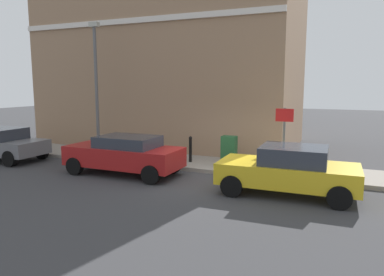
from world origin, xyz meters
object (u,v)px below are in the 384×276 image
at_px(car_yellow, 289,170).
at_px(bollard_near_cabinet, 190,148).
at_px(car_grey, 1,143).
at_px(street_sign, 284,131).
at_px(lamppost, 96,83).
at_px(utility_cabinet, 229,152).
at_px(car_red, 125,154).
at_px(bollard_far_kerb, 139,148).

relative_size(car_yellow, bollard_near_cabinet, 3.86).
distance_m(car_grey, street_sign, 11.83).
height_order(car_yellow, lamppost, lamppost).
distance_m(car_yellow, street_sign, 2.09).
relative_size(car_grey, street_sign, 1.74).
distance_m(utility_cabinet, street_sign, 2.37).
height_order(bollard_near_cabinet, lamppost, lamppost).
bearing_deg(street_sign, car_red, 107.12).
xyz_separation_m(bollard_near_cabinet, street_sign, (-0.60, -3.73, 0.96)).
xyz_separation_m(car_yellow, street_sign, (1.82, 0.45, 0.91)).
height_order(bollard_near_cabinet, bollard_far_kerb, same).
bearing_deg(utility_cabinet, bollard_far_kerb, 100.10).
height_order(car_red, bollard_far_kerb, car_red).
relative_size(car_yellow, street_sign, 1.74).
bearing_deg(bollard_near_cabinet, car_red, 144.26).
height_order(utility_cabinet, street_sign, street_sign).
xyz_separation_m(car_grey, street_sign, (1.58, -11.68, 0.94)).
relative_size(car_red, bollard_far_kerb, 4.09).
height_order(car_grey, bollard_far_kerb, car_grey).
bearing_deg(car_yellow, bollard_far_kerb, -16.30).
height_order(car_yellow, utility_cabinet, car_yellow).
bearing_deg(car_grey, bollard_near_cabinet, -164.41).
distance_m(car_yellow, bollard_near_cabinet, 4.83).
relative_size(utility_cabinet, street_sign, 0.50).
xyz_separation_m(car_yellow, bollard_far_kerb, (1.68, 6.13, -0.04)).
xyz_separation_m(car_red, bollard_far_kerb, (1.51, 0.33, -0.05)).
distance_m(bollard_far_kerb, lamppost, 3.71).
distance_m(car_yellow, bollard_far_kerb, 6.36).
relative_size(car_yellow, bollard_far_kerb, 3.86).
relative_size(bollard_near_cabinet, lamppost, 0.18).
bearing_deg(lamppost, car_red, -128.08).
relative_size(utility_cabinet, lamppost, 0.20).
bearing_deg(bollard_near_cabinet, street_sign, -99.15).
distance_m(utility_cabinet, lamppost, 6.67).
bearing_deg(street_sign, utility_cabinet, 76.55).
distance_m(car_grey, bollard_near_cabinet, 8.24).
distance_m(car_red, car_grey, 6.33).
bearing_deg(bollard_near_cabinet, utility_cabinet, -93.49).
bearing_deg(car_yellow, car_red, -2.65).
height_order(car_red, utility_cabinet, car_red).
xyz_separation_m(bollard_far_kerb, lamppost, (0.74, 2.55, 2.60)).
height_order(car_yellow, street_sign, street_sign).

